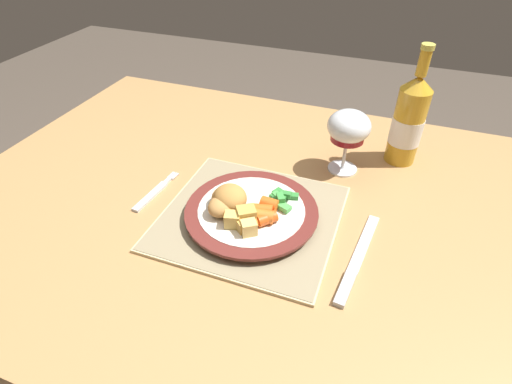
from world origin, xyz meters
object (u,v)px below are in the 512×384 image
object	(u,v)px
dining_table	(255,235)
bottle	(408,121)
dinner_plate	(251,213)
wine_glass	(349,129)
fork	(154,193)
table_knife	(355,264)

from	to	relation	value
dining_table	bottle	world-z (taller)	bottle
dining_table	dinner_plate	xyz separation A→B (m)	(0.01, -0.06, 0.11)
dinner_plate	wine_glass	world-z (taller)	wine_glass
fork	table_knife	xyz separation A→B (m)	(0.40, -0.05, 0.00)
dining_table	fork	bearing A→B (deg)	-164.41
wine_glass	bottle	bearing A→B (deg)	36.60
dining_table	table_knife	world-z (taller)	table_knife
dinner_plate	table_knife	size ratio (longest dim) A/B	1.10
fork	table_knife	world-z (taller)	table_knife
wine_glass	dining_table	bearing A→B (deg)	-130.38
fork	dinner_plate	bearing A→B (deg)	-0.33
bottle	dining_table	bearing A→B (deg)	-135.45
table_knife	bottle	xyz separation A→B (m)	(0.04, 0.35, 0.09)
fork	wine_glass	size ratio (longest dim) A/B	1.00
wine_glass	bottle	world-z (taller)	bottle
fork	table_knife	bearing A→B (deg)	-6.59
dinner_plate	fork	distance (m)	0.21
table_knife	wine_glass	distance (m)	0.29
wine_glass	bottle	distance (m)	0.14
wine_glass	fork	bearing A→B (deg)	-146.81
dining_table	dinner_plate	distance (m)	0.13
dining_table	bottle	distance (m)	0.40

